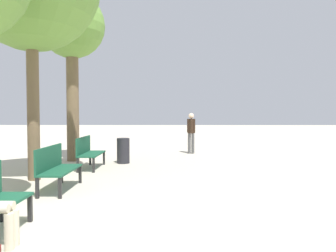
% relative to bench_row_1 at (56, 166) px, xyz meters
% --- Properties ---
extents(ground_plane, '(80.00, 80.00, 0.00)m').
position_rel_bench_row_1_xyz_m(ground_plane, '(1.84, -2.79, -0.54)').
color(ground_plane, beige).
extents(bench_row_1, '(0.54, 1.50, 0.95)m').
position_rel_bench_row_1_xyz_m(bench_row_1, '(0.00, 0.00, 0.00)').
color(bench_row_1, '#195138').
rests_on(bench_row_1, ground_plane).
extents(bench_row_2, '(0.54, 1.50, 0.95)m').
position_rel_bench_row_1_xyz_m(bench_row_2, '(0.00, 2.77, 0.00)').
color(bench_row_2, '#195138').
rests_on(bench_row_2, ground_plane).
extents(tree_row_2, '(2.27, 2.27, 5.83)m').
position_rel_bench_row_1_xyz_m(tree_row_2, '(-0.92, 4.33, 4.01)').
color(tree_row_2, brown).
rests_on(tree_row_2, ground_plane).
extents(pedestrian_near, '(0.34, 0.29, 1.66)m').
position_rel_bench_row_1_xyz_m(pedestrian_near, '(3.33, 6.40, 0.42)').
color(pedestrian_near, '#4C4C4C').
rests_on(pedestrian_near, ground_plane).
extents(trash_bin, '(0.42, 0.42, 0.84)m').
position_rel_bench_row_1_xyz_m(trash_bin, '(0.91, 3.79, -0.12)').
color(trash_bin, '#232328').
rests_on(trash_bin, ground_plane).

